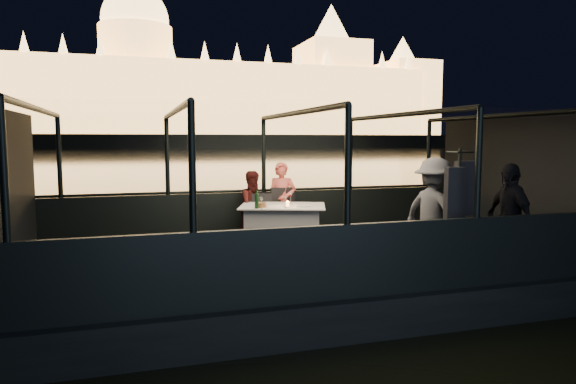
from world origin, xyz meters
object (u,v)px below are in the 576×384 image
object	(u,v)px
person_man_maroon	(254,202)
passenger_stripe	(434,210)
chair_port_left	(263,220)
wine_bottle	(257,199)
passenger_dark	(509,214)
person_woman_coral	(282,201)
chair_port_right	(286,219)
coat_stand	(458,213)
dining_table_central	(283,227)

from	to	relation	value
person_man_maroon	passenger_stripe	world-z (taller)	passenger_stripe
chair_port_left	wine_bottle	xyz separation A→B (m)	(-0.28, -0.70, 0.47)
chair_port_left	wine_bottle	size ratio (longest dim) A/B	3.00
passenger_dark	person_woman_coral	bearing A→B (deg)	-138.25
chair_port_left	person_man_maroon	xyz separation A→B (m)	(-0.10, 0.27, 0.30)
chair_port_right	passenger_dark	bearing A→B (deg)	-53.75
chair_port_left	coat_stand	bearing A→B (deg)	-46.64
person_woman_coral	dining_table_central	bearing A→B (deg)	-80.97
person_man_maroon	passenger_dark	distance (m)	4.35
dining_table_central	person_woman_coral	bearing A→B (deg)	74.87
person_woman_coral	wine_bottle	size ratio (longest dim) A/B	4.91
chair_port_left	passenger_dark	xyz separation A→B (m)	(2.86, -2.91, 0.40)
dining_table_central	passenger_dark	distance (m)	3.63
dining_table_central	wine_bottle	bearing A→B (deg)	-154.27
chair_port_right	coat_stand	distance (m)	3.38
chair_port_left	chair_port_right	xyz separation A→B (m)	(0.43, 0.00, 0.00)
wine_bottle	passenger_dark	bearing A→B (deg)	-35.09
passenger_dark	chair_port_left	bearing A→B (deg)	-131.10
dining_table_central	passenger_dark	xyz separation A→B (m)	(2.62, -2.46, 0.47)
chair_port_left	person_man_maroon	world-z (taller)	person_man_maroon
dining_table_central	chair_port_left	world-z (taller)	chair_port_left
dining_table_central	chair_port_right	bearing A→B (deg)	66.89
person_man_maroon	person_woman_coral	bearing A→B (deg)	-19.21
coat_stand	passenger_stripe	world-z (taller)	coat_stand
chair_port_left	person_woman_coral	size ratio (longest dim) A/B	0.61
passenger_stripe	passenger_dark	world-z (taller)	passenger_stripe
passenger_stripe	coat_stand	bearing A→B (deg)	154.94
wine_bottle	passenger_stripe	bearing A→B (deg)	-33.65
chair_port_right	dining_table_central	bearing A→B (deg)	-116.72
dining_table_central	person_man_maroon	bearing A→B (deg)	115.16
chair_port_left	wine_bottle	world-z (taller)	wine_bottle
dining_table_central	passenger_stripe	bearing A→B (deg)	-44.81
person_man_maroon	wine_bottle	xyz separation A→B (m)	(-0.18, -0.97, 0.17)
chair_port_left	wine_bottle	distance (m)	0.89
person_man_maroon	passenger_stripe	bearing A→B (deg)	-68.71
chair_port_right	passenger_dark	xyz separation A→B (m)	(2.43, -2.91, 0.40)
dining_table_central	person_man_maroon	size ratio (longest dim) A/B	1.09
person_man_maroon	wine_bottle	world-z (taller)	person_man_maroon
coat_stand	wine_bottle	xyz separation A→B (m)	(-2.27, 2.27, 0.02)
person_woman_coral	passenger_stripe	world-z (taller)	passenger_stripe
chair_port_right	person_woman_coral	bearing A→B (deg)	85.80
dining_table_central	coat_stand	world-z (taller)	coat_stand
person_woman_coral	passenger_dark	bearing A→B (deg)	-28.47
chair_port_left	person_woman_coral	world-z (taller)	person_woman_coral
coat_stand	person_man_maroon	xyz separation A→B (m)	(-2.08, 3.24, -0.15)
coat_stand	chair_port_left	bearing A→B (deg)	123.76
wine_bottle	person_man_maroon	bearing A→B (deg)	79.30
chair_port_left	chair_port_right	size ratio (longest dim) A/B	0.91
person_woman_coral	passenger_stripe	distance (m)	3.02
chair_port_right	person_woman_coral	xyz separation A→B (m)	(0.00, 0.27, 0.30)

